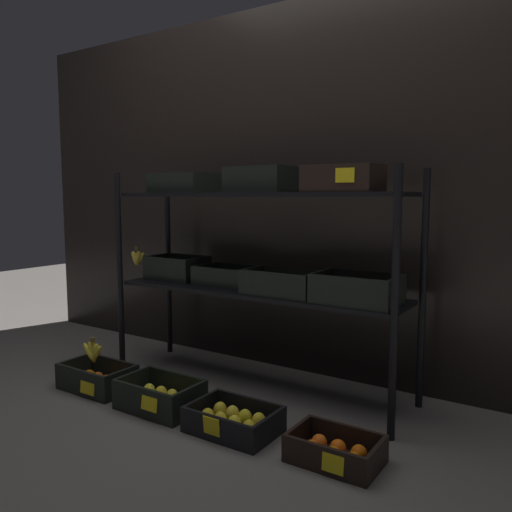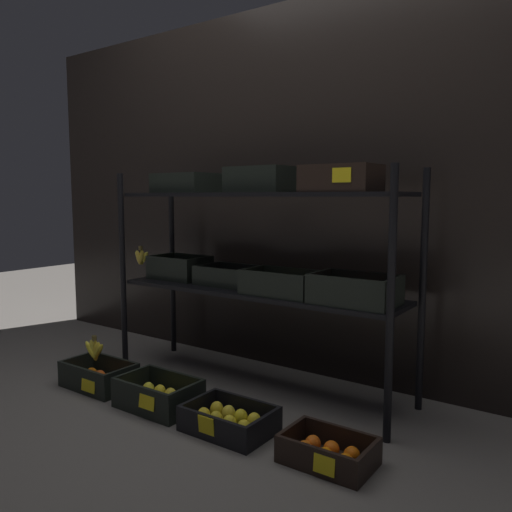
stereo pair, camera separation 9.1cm
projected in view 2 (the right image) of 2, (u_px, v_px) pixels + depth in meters
name	position (u px, v px, depth m)	size (l,w,h in m)	color
ground_plane	(256.00, 386.00, 2.66)	(10.00, 10.00, 0.00)	#605B56
storefront_wall	(297.00, 191.00, 2.86)	(3.96, 0.12, 2.00)	black
display_rack	(256.00, 245.00, 2.58)	(1.68, 0.42, 1.12)	black
crate_ground_tangerine	(99.00, 378.00, 2.63)	(0.37, 0.23, 0.13)	black
crate_ground_lemon	(158.00, 397.00, 2.38)	(0.37, 0.25, 0.14)	black
crate_ground_center_lemon	(229.00, 421.00, 2.14)	(0.36, 0.26, 0.11)	black
crate_ground_right_tangerine	(328.00, 453.00, 1.88)	(0.33, 0.22, 0.10)	black
banana_bunch_loose	(95.00, 350.00, 2.63)	(0.15, 0.04, 0.14)	brown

